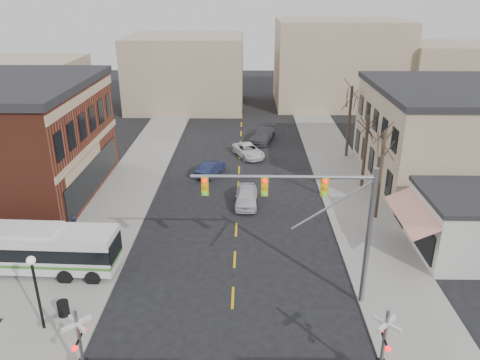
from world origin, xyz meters
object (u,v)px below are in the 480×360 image
traffic_signal_mast (320,210)px  rr_crossing_west (91,349)px  rr_crossing_east (373,349)px  pedestrian_far (76,229)px  trash_bin (63,308)px  car_b (210,168)px  street_lamp (34,278)px  transit_bus (25,248)px  car_a (246,196)px  car_c (248,151)px  pedestrian_near (85,256)px  car_d (262,135)px

traffic_signal_mast → rr_crossing_west: 12.58m
rr_crossing_east → pedestrian_far: bearing=144.6°
rr_crossing_east → rr_crossing_west: bearing=-179.1°
rr_crossing_east → trash_bin: bearing=164.0°
trash_bin → car_b: size_ratio=0.21×
rr_crossing_west → street_lamp: 5.24m
rr_crossing_west → pedestrian_far: 13.26m
transit_bus → rr_crossing_east: size_ratio=2.00×
rr_crossing_west → pedestrian_far: bearing=112.0°
rr_crossing_west → car_a: (6.58, 18.59, -1.24)m
transit_bus → rr_crossing_west: 11.08m
car_a → car_c: car_a is taller
car_a → car_b: size_ratio=1.07×
car_a → pedestrian_near: size_ratio=2.18×
transit_bus → rr_crossing_east: bearing=-24.6°
pedestrian_far → car_c: bearing=12.7°
transit_bus → trash_bin: bearing=-48.9°
car_a → pedestrian_far: pedestrian_far is taller
car_b → transit_bus: bearing=79.8°
car_d → rr_crossing_east: bearing=-67.8°
traffic_signal_mast → trash_bin: bearing=-173.6°
street_lamp → rr_crossing_east: bearing=-11.9°
car_a → pedestrian_far: 13.15m
rr_crossing_east → pedestrian_near: (-15.24, 8.65, -0.86)m
rr_crossing_west → rr_crossing_east: bearing=0.9°
traffic_signal_mast → car_a: bearing=106.9°
car_b → pedestrian_near: pedestrian_near is taller
transit_bus → car_a: transit_bus is taller
trash_bin → pedestrian_near: pedestrian_near is taller
pedestrian_near → rr_crossing_west: bearing=-161.1°
rr_crossing_west → rr_crossing_east: 12.04m
transit_bus → rr_crossing_west: rr_crossing_west is taller
car_b → car_d: bearing=-94.7°
traffic_signal_mast → street_lamp: bearing=-169.8°
street_lamp → car_a: bearing=55.7°
rr_crossing_west → car_a: 19.76m
street_lamp → pedestrian_near: street_lamp is taller
rr_crossing_east → car_c: bearing=100.0°
trash_bin → car_a: car_a is taller
pedestrian_far → rr_crossing_west: bearing=-112.2°
rr_crossing_west → traffic_signal_mast: bearing=30.1°
transit_bus → pedestrian_far: 3.97m
car_c → pedestrian_near: pedestrian_near is taller
car_b → car_c: size_ratio=0.87×
traffic_signal_mast → rr_crossing_east: traffic_signal_mast is taller
pedestrian_near → pedestrian_far: 3.85m
traffic_signal_mast → pedestrian_near: bearing=168.3°
transit_bus → car_b: size_ratio=2.79×
transit_bus → car_a: 16.59m
pedestrian_near → car_b: bearing=-22.8°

